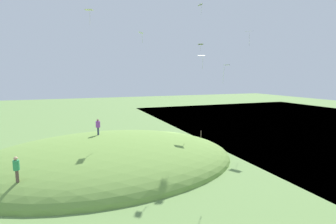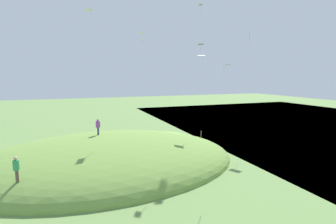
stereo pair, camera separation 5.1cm
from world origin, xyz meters
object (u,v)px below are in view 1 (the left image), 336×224
Objects in this scene: kite_3 at (249,32)px; kite_2 at (201,56)px; kite_6 at (89,11)px; person_watching_kites at (98,125)px; person_on_hilltop at (16,166)px; kite_5 at (226,67)px; mooring_post at (201,135)px; kite_7 at (141,33)px; kite_0 at (200,5)px; kite_1 at (201,44)px.

kite_2 is at bearing 9.89° from kite_3.
kite_2 is 15.24m from kite_6.
kite_3 reaches higher than kite_2.
person_watching_kites is 0.94× the size of kite_6.
kite_6 reaches higher than person_watching_kites.
kite_5 reaches higher than person_on_hilltop.
kite_7 is at bearing 14.88° from mooring_post.
kite_2 is at bearing 59.19° from mooring_post.
kite_7 reaches higher than kite_2.
kite_6 is (11.93, -7.08, 0.01)m from kite_0.
kite_1 reaches higher than person_watching_kites.
kite_1 is at bearing -161.28° from kite_6.
kite_3 reaches higher than kite_1.
person_on_hilltop is at bearing 22.98° from kite_0.
kite_3 is 16.12m from kite_7.
person_on_hilltop is 0.88× the size of kite_3.
person_on_hilltop is at bearing 39.74° from kite_1.
person_watching_kites is 11.50m from kite_7.
kite_6 is 1.62× the size of mooring_post.
kite_7 is (6.70, -1.70, -3.27)m from kite_0.
kite_1 reaches higher than kite_2.
kite_1 is at bearing -117.49° from kite_2.
kite_0 reaches higher than person_on_hilltop.
person_on_hilltop is 1.06× the size of kite_2.
person_on_hilltop is 1.12× the size of kite_5.
kite_2 is at bearing -65.14° from person_watching_kites.
kite_6 reaches higher than kite_1.
kite_1 is 20.55m from kite_6.
kite_0 is 0.59× the size of kite_3.
person_watching_kites is at bearing -38.97° from kite_5.
kite_7 is (7.73, -0.29, 2.39)m from kite_2.
kite_0 is 0.67× the size of kite_6.
person_watching_kites is 1.05× the size of kite_5.
kite_3 is 21.76m from kite_6.
kite_1 is 0.69× the size of kite_2.
kite_7 is at bearing 134.15° from kite_6.
kite_0 is at bearing 17.02° from kite_3.
kite_2 is 1.06× the size of kite_5.
kite_2 is 1.53× the size of mooring_post.
kite_3 is (-8.30, -1.45, 3.69)m from kite_2.
kite_1 is 17.49m from mooring_post.
kite_1 is (-7.38, -13.63, -2.55)m from kite_0.
person_on_hilltop is 1.53× the size of kite_1.
person_on_hilltop is 18.14m from kite_5.
kite_6 is (-6.45, -14.88, 14.42)m from person_on_hilltop.
person_watching_kites is 1.47× the size of kite_7.
mooring_post is (-14.71, -4.09, -3.18)m from person_watching_kites.
mooring_post is at bearing -11.43° from kite_3.
kite_0 is at bearing -101.54° from kite_5.
kite_2 is 11.33m from mooring_post.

